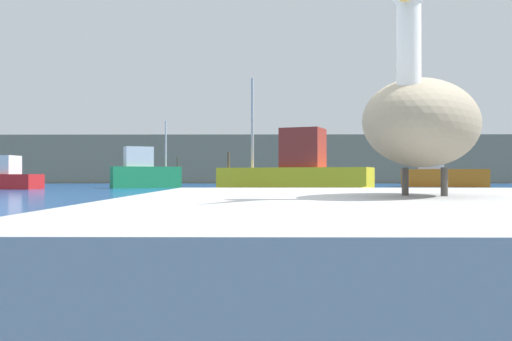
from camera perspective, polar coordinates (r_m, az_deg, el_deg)
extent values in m
cube|color=#7F755B|center=(64.58, 0.64, 1.07)|extent=(140.00, 13.88, 5.30)
cube|color=#989898|center=(2.44, 17.44, -12.54)|extent=(2.53, 3.01, 0.84)
ellipsoid|color=gray|center=(2.40, 17.40, 4.76)|extent=(0.82, 1.03, 0.37)
cylinder|color=white|center=(2.12, 16.04, 12.21)|extent=(0.09, 0.09, 0.38)
cylinder|color=#4C4742|center=(2.42, 19.50, -1.14)|extent=(0.03, 0.03, 0.12)
cylinder|color=#4C4742|center=(2.45, 15.67, -1.14)|extent=(0.03, 0.03, 0.12)
cube|color=yellow|center=(22.46, 4.14, -1.26)|extent=(6.65, 4.12, 1.23)
cube|color=maroon|center=(22.37, 5.04, 2.40)|extent=(2.08, 1.98, 1.64)
cylinder|color=#B2B2B2|center=(23.21, -0.38, 5.09)|extent=(0.12, 0.12, 3.89)
cylinder|color=#3F382D|center=(23.56, -2.97, 1.12)|extent=(0.10, 0.10, 0.70)
cube|color=orange|center=(43.64, 19.52, -0.76)|extent=(6.65, 3.89, 1.36)
cube|color=silver|center=(43.66, 18.27, 1.06)|extent=(2.27, 2.11, 1.42)
cylinder|color=#B2B2B2|center=(43.72, 17.01, 1.87)|extent=(0.12, 0.12, 2.65)
cube|color=silver|center=(38.51, -25.58, 0.55)|extent=(2.08, 1.76, 1.22)
cube|color=#1E8C4C|center=(38.24, -11.70, -0.72)|extent=(4.93, 3.33, 1.50)
cube|color=silver|center=(38.15, -12.45, 1.45)|extent=(2.19, 1.82, 1.39)
cylinder|color=#B2B2B2|center=(38.64, -9.63, 2.82)|extent=(0.12, 0.12, 3.27)
cylinder|color=#3F382D|center=(38.82, -8.41, 0.90)|extent=(0.10, 0.10, 0.70)
sphere|color=yellow|center=(13.10, 11.71, -3.11)|extent=(0.65, 0.65, 0.65)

